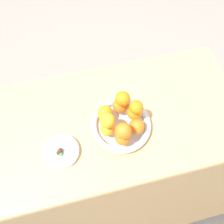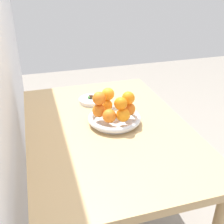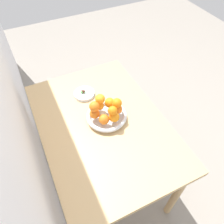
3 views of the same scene
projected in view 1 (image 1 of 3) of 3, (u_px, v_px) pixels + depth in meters
name	position (u px, v px, depth m)	size (l,w,h in m)	color
ground_plane	(121.00, 171.00, 1.60)	(6.00, 6.00, 0.00)	gray
dining_table	(126.00, 141.00, 1.01)	(1.10, 0.76, 0.74)	tan
fruit_bowl	(121.00, 125.00, 0.93)	(0.26, 0.26, 0.04)	silver
candy_dish	(62.00, 152.00, 0.89)	(0.14, 0.14, 0.02)	silver
orange_0	(105.00, 113.00, 0.90)	(0.06, 0.06, 0.06)	orange
orange_1	(107.00, 129.00, 0.87)	(0.06, 0.06, 0.06)	orange
orange_2	(123.00, 137.00, 0.85)	(0.06, 0.06, 0.06)	orange
orange_3	(137.00, 127.00, 0.87)	(0.06, 0.06, 0.06)	orange
orange_4	(134.00, 112.00, 0.90)	(0.06, 0.06, 0.06)	orange
orange_5	(120.00, 105.00, 0.92)	(0.06, 0.06, 0.06)	orange
orange_6	(123.00, 99.00, 0.86)	(0.06, 0.06, 0.06)	orange
orange_7	(107.00, 121.00, 0.82)	(0.06, 0.06, 0.06)	orange
orange_8	(136.00, 107.00, 0.84)	(0.06, 0.06, 0.06)	orange
orange_9	(123.00, 131.00, 0.80)	(0.06, 0.06, 0.06)	orange
candy_ball_0	(61.00, 150.00, 0.87)	(0.02, 0.02, 0.02)	#4C9947
candy_ball_1	(60.00, 151.00, 0.87)	(0.02, 0.02, 0.02)	#472819
candy_ball_2	(59.00, 153.00, 0.87)	(0.02, 0.02, 0.02)	#472819
candy_ball_3	(61.00, 154.00, 0.87)	(0.02, 0.02, 0.02)	#4C9947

